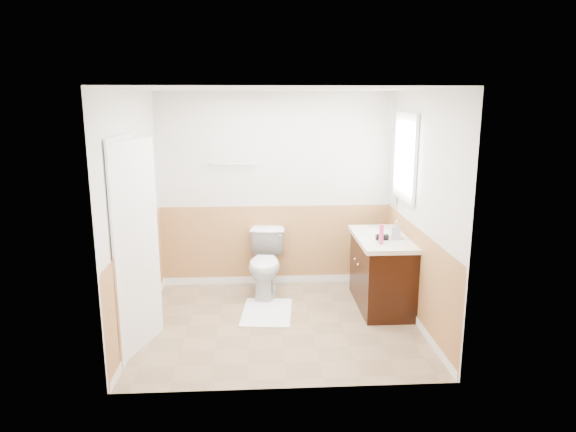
{
  "coord_description": "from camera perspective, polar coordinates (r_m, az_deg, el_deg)",
  "views": [
    {
      "loc": [
        -0.23,
        -5.24,
        2.4
      ],
      "look_at": [
        0.1,
        0.25,
        1.15
      ],
      "focal_mm": 32.18,
      "sensor_mm": 36.0,
      "label": 1
    }
  ],
  "objects": [
    {
      "name": "tp_roll",
      "position": [
        6.69,
        -2.21,
        -1.92
      ],
      "size": [
        0.1,
        0.11,
        0.11
      ],
      "primitive_type": "cylinder",
      "rotation": [
        0.0,
        1.57,
        0.0
      ],
      "color": "white",
      "rests_on": "tp_holder_bar"
    },
    {
      "name": "tp_sheet",
      "position": [
        6.72,
        -2.2,
        -2.83
      ],
      "size": [
        0.1,
        0.01,
        0.16
      ],
      "primitive_type": "cube",
      "color": "white",
      "rests_on": "tp_roll"
    },
    {
      "name": "wall_left",
      "position": [
        5.52,
        -16.67,
        0.22
      ],
      "size": [
        0.0,
        3.0,
        3.0
      ],
      "primitive_type": "plane",
      "rotation": [
        1.57,
        0.0,
        1.57
      ],
      "color": "silver",
      "rests_on": "floor"
    },
    {
      "name": "sink_basin",
      "position": [
        6.2,
        10.15,
        -1.79
      ],
      "size": [
        0.36,
        0.36,
        0.02
      ],
      "primitive_type": "cylinder",
      "color": "white",
      "rests_on": "countertop"
    },
    {
      "name": "vanity_cabinet",
      "position": [
        6.19,
        10.3,
        -6.27
      ],
      "size": [
        0.55,
        1.1,
        0.8
      ],
      "primitive_type": "cube",
      "color": "black",
      "rests_on": "floor"
    },
    {
      "name": "wainscot_back",
      "position": [
        6.81,
        -1.36,
        -3.41
      ],
      "size": [
        3.0,
        0.0,
        3.0
      ],
      "primitive_type": "plane",
      "rotation": [
        1.57,
        0.0,
        0.0
      ],
      "color": "#C0834C",
      "rests_on": "floor"
    },
    {
      "name": "window_frame",
      "position": [
        6.11,
        12.83,
        6.37
      ],
      "size": [
        0.04,
        0.8,
        1.0
      ],
      "primitive_type": "cube",
      "color": "white",
      "rests_on": "wall_right"
    },
    {
      "name": "mirror_panel",
      "position": [
        6.62,
        11.57,
        5.17
      ],
      "size": [
        0.02,
        0.35,
        0.9
      ],
      "primitive_type": "cube",
      "color": "silver",
      "rests_on": "wall_right"
    },
    {
      "name": "vanity_knob_right",
      "position": [
        6.17,
        7.42,
        -4.75
      ],
      "size": [
        0.03,
        0.03,
        0.03
      ],
      "primitive_type": "sphere",
      "color": "silver",
      "rests_on": "vanity_cabinet"
    },
    {
      "name": "hair_dryer_body",
      "position": [
        5.9,
        10.34,
        -2.29
      ],
      "size": [
        0.14,
        0.07,
        0.07
      ],
      "primitive_type": "cylinder",
      "rotation": [
        0.0,
        1.57,
        0.0
      ],
      "color": "black",
      "rests_on": "countertop"
    },
    {
      "name": "ceiling",
      "position": [
        5.25,
        -0.96,
        13.88
      ],
      "size": [
        3.0,
        3.0,
        0.0
      ],
      "primitive_type": "plane",
      "rotation": [
        3.14,
        0.0,
        0.0
      ],
      "color": "white",
      "rests_on": "floor"
    },
    {
      "name": "vanity_knob_left",
      "position": [
        5.99,
        7.78,
        -5.33
      ],
      "size": [
        0.03,
        0.03,
        0.03
      ],
      "primitive_type": "sphere",
      "color": "silver",
      "rests_on": "vanity_cabinet"
    },
    {
      "name": "wainscot_left",
      "position": [
        5.72,
        -16.06,
        -7.13
      ],
      "size": [
        0.0,
        2.6,
        2.6
      ],
      "primitive_type": "plane",
      "rotation": [
        1.57,
        0.0,
        1.57
      ],
      "color": "#C0834C",
      "rests_on": "floor"
    },
    {
      "name": "bath_mat",
      "position": [
        6.02,
        -2.35,
        -10.6
      ],
      "size": [
        0.62,
        0.85,
        0.02
      ],
      "primitive_type": "cube",
      "rotation": [
        0.0,
        0.0,
        -0.1
      ],
      "color": "white",
      "rests_on": "floor"
    },
    {
      "name": "tp_holder_bar",
      "position": [
        6.69,
        -2.21,
        -1.92
      ],
      "size": [
        0.14,
        0.02,
        0.02
      ],
      "primitive_type": "cylinder",
      "rotation": [
        0.0,
        1.57,
        0.0
      ],
      "color": "silver",
      "rests_on": "wall_back"
    },
    {
      "name": "lotion_bottle",
      "position": [
        5.72,
        10.27,
        -2.0
      ],
      "size": [
        0.05,
        0.05,
        0.22
      ],
      "primitive_type": "cylinder",
      "color": "#E73B78",
      "rests_on": "countertop"
    },
    {
      "name": "faucet",
      "position": [
        6.23,
        11.78,
        -1.22
      ],
      "size": [
        0.02,
        0.02,
        0.14
      ],
      "primitive_type": "cylinder",
      "color": "silver",
      "rests_on": "countertop"
    },
    {
      "name": "floor",
      "position": [
        5.77,
        -0.86,
        -11.78
      ],
      "size": [
        3.0,
        3.0,
        0.0
      ],
      "primitive_type": "plane",
      "color": "#8C7051",
      "rests_on": "ground"
    },
    {
      "name": "towel_bar",
      "position": [
        6.55,
        -6.24,
        5.71
      ],
      "size": [
        0.62,
        0.02,
        0.02
      ],
      "primitive_type": "cylinder",
      "rotation": [
        0.0,
        1.57,
        0.0
      ],
      "color": "silver",
      "rests_on": "wall_back"
    },
    {
      "name": "hair_dryer_handle",
      "position": [
        5.96,
        9.92,
        -2.43
      ],
      "size": [
        0.03,
        0.03,
        0.07
      ],
      "primitive_type": "cylinder",
      "color": "black",
      "rests_on": "countertop"
    },
    {
      "name": "wainscot_right",
      "position": [
        5.84,
        13.98,
        -6.6
      ],
      "size": [
        0.0,
        2.6,
        2.6
      ],
      "primitive_type": "plane",
      "rotation": [
        1.57,
        0.0,
        -1.57
      ],
      "color": "#C0834C",
      "rests_on": "floor"
    },
    {
      "name": "window_glass",
      "position": [
        6.11,
        12.97,
        6.37
      ],
      "size": [
        0.01,
        0.7,
        0.9
      ],
      "primitive_type": "cube",
      "color": "white",
      "rests_on": "wall_right"
    },
    {
      "name": "door_knob",
      "position": [
        5.44,
        -15.1,
        -3.12
      ],
      "size": [
        0.06,
        0.06,
        0.06
      ],
      "primitive_type": "sphere",
      "color": "silver",
      "rests_on": "door"
    },
    {
      "name": "countertop",
      "position": [
        6.06,
        10.37,
        -2.47
      ],
      "size": [
        0.6,
        1.15,
        0.05
      ],
      "primitive_type": "cube",
      "color": "white",
      "rests_on": "vanity_cabinet"
    },
    {
      "name": "door",
      "position": [
        5.13,
        -16.53,
        -3.38
      ],
      "size": [
        0.29,
        0.78,
        2.04
      ],
      "primitive_type": "cube",
      "rotation": [
        0.0,
        0.0,
        -0.31
      ],
      "color": "white",
      "rests_on": "wall_left"
    },
    {
      "name": "toilet",
      "position": [
        6.45,
        -2.49,
        -5.28
      ],
      "size": [
        0.52,
        0.82,
        0.8
      ],
      "primitive_type": "imported",
      "rotation": [
        0.0,
        0.0,
        -0.1
      ],
      "color": "white",
      "rests_on": "floor"
    },
    {
      "name": "wall_right",
      "position": [
        5.64,
        14.51,
        0.61
      ],
      "size": [
        0.0,
        3.0,
        3.0
      ],
      "primitive_type": "plane",
      "rotation": [
        1.57,
        0.0,
        -1.57
      ],
      "color": "silver",
      "rests_on": "floor"
    },
    {
      "name": "soap_dispenser",
      "position": [
        5.97,
        11.86,
        -1.48
      ],
      "size": [
        0.12,
        0.12,
        0.21
      ],
      "primitive_type": "imported",
      "rotation": [
        0.0,
        0.0,
        -0.3
      ],
      "color": "#969DA9",
      "rests_on": "countertop"
    },
    {
      "name": "wainscot_front",
      "position": [
        4.4,
        -0.12,
        -12.83
      ],
      "size": [
        3.0,
        0.0,
        3.0
      ],
      "primitive_type": "plane",
      "rotation": [
        -1.57,
        0.0,
        0.0
      ],
      "color": "#C0834C",
      "rests_on": "floor"
    },
    {
      "name": "wall_front",
      "position": [
        4.11,
        -0.11,
        -3.45
      ],
      "size": [
        3.0,
        0.0,
        3.0
      ],
      "primitive_type": "plane",
      "rotation": [
        -1.57,
        0.0,
        0.0
      ],
      "color": "silver",
      "rests_on": "floor"
    },
    {
      "name": "wall_back",
      "position": [
        6.65,
        -1.4,
        2.84
      ],
      "size": [
        3.0,
        0.0,
        3.0
      ],
      "primitive_type": "plane",
      "rotation": [
        1.57,
        0.0,
        0.0
      ],
      "color": "silver",
      "rests_on": "floor"
    },
    {
      "name": "door_frame",
      "position": [
        5.14,
        -17.37,
        -3.27
      ],
      "size": [
        0.02,
        0.92,
        2.1
      ],
      "primitive_type": "cube",
      "color": "white",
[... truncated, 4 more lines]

